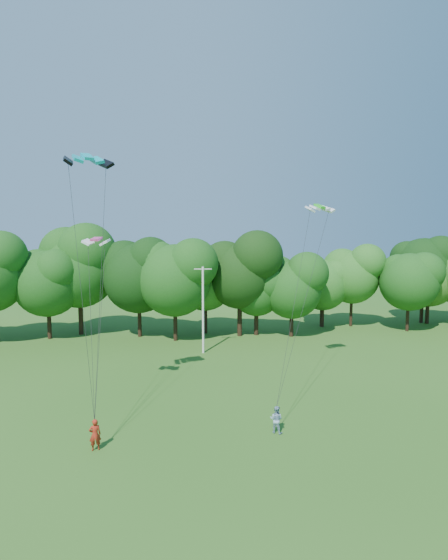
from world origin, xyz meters
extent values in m
plane|color=#295C19|center=(0.00, 0.00, 0.00)|extent=(160.00, 160.00, 0.00)
cylinder|color=silver|center=(0.55, 27.81, 4.41)|extent=(0.22, 0.22, 8.82)
cube|color=silver|center=(0.55, 27.81, 8.60)|extent=(1.76, 0.33, 0.08)
imported|color=#A42615|center=(-7.32, 8.68, 0.91)|extent=(0.75, 0.58, 1.81)
imported|color=#8CACC3|center=(3.34, 9.37, 0.84)|extent=(1.04, 0.99, 1.68)
cube|color=#05A0AE|center=(-8.02, 13.53, 16.97)|extent=(3.20, 2.32, 0.63)
cube|color=#25CE1F|center=(9.11, 18.41, 14.33)|extent=(2.51, 1.69, 0.45)
cube|color=#D53B83|center=(-7.81, 14.86, 11.79)|extent=(1.94, 1.26, 0.29)
cylinder|color=black|center=(5.51, 34.60, 2.12)|extent=(0.42, 0.42, 4.23)
ellipsoid|color=black|center=(5.51, 34.60, 7.70)|extent=(8.47, 8.47, 9.24)
cylinder|color=black|center=(31.83, 38.11, 1.94)|extent=(0.46, 0.46, 3.88)
ellipsoid|color=#2D591B|center=(31.83, 38.11, 7.05)|extent=(7.75, 7.75, 8.46)
camera|label=1|loc=(-3.37, -15.53, 12.21)|focal=28.00mm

